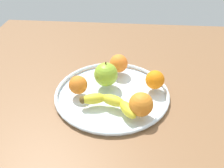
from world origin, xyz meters
The scene contains 8 objects.
ground_plane centered at (0.00, 0.00, -2.00)cm, with size 130.30×130.30×4.00cm, color brown.
fruit_bowl centered at (0.00, 0.00, 0.92)cm, with size 38.94×38.94×1.80cm.
banana centered at (-0.10, 8.11, 3.51)cm, with size 19.12×11.18×3.42cm.
apple centered at (2.42, -3.90, 5.93)cm, with size 8.25×8.25×9.05cm.
orange_center centered at (11.09, 1.61, 4.90)cm, with size 6.20×6.20×6.20cm, color orange.
orange_front_right centered at (-1.41, -12.81, 5.21)cm, with size 6.82×6.82×6.82cm, color orange.
orange_back_left centered at (-9.43, 10.45, 5.45)cm, with size 7.30×7.30×7.30cm, color orange.
orange_front_left centered at (-14.31, -3.39, 5.03)cm, with size 6.46×6.46×6.46cm, color orange.
Camera 1 is at (-5.66, 66.65, 52.56)cm, focal length 39.72 mm.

